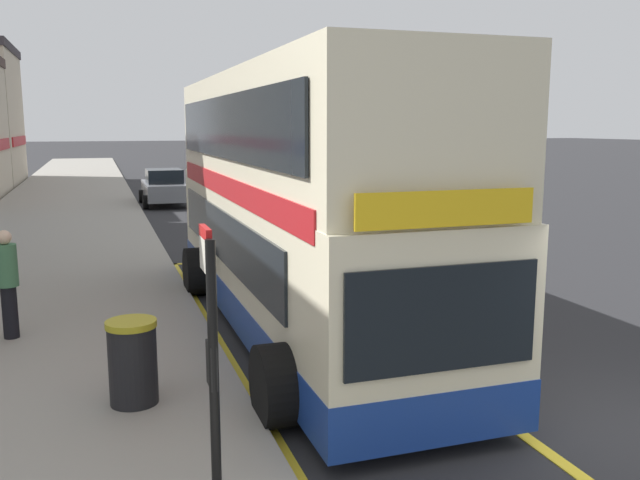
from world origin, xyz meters
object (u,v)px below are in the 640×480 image
(double_decker_bus, at_px, (296,211))
(parked_car_grey_kerbside, at_px, (320,182))
(parked_car_grey_behind, at_px, (164,187))
(litter_bin, at_px, (133,362))
(parked_car_white_distant, at_px, (365,194))
(parked_car_black_across, at_px, (206,160))
(bus_stop_sign, at_px, (212,344))
(pedestrian_waiting_near_sign, at_px, (7,280))

(double_decker_bus, distance_m, parked_car_grey_kerbside, 21.63)
(parked_car_grey_behind, relative_size, litter_bin, 3.99)
(parked_car_white_distant, xyz_separation_m, parked_car_grey_behind, (-7.47, 5.57, 0.00))
(double_decker_bus, height_order, parked_car_black_across, double_decker_bus)
(bus_stop_sign, distance_m, parked_car_black_across, 49.65)
(parked_car_grey_behind, bearing_deg, bus_stop_sign, -93.10)
(double_decker_bus, xyz_separation_m, parked_car_white_distant, (7.10, 14.09, -1.26))
(parked_car_black_across, bearing_deg, double_decker_bus, -95.95)
(parked_car_grey_behind, bearing_deg, litter_bin, -95.05)
(parked_car_grey_behind, xyz_separation_m, parked_car_grey_kerbside, (7.63, 0.69, 0.00))
(parked_car_white_distant, bearing_deg, parked_car_grey_kerbside, 91.36)
(pedestrian_waiting_near_sign, xyz_separation_m, litter_bin, (1.74, -3.30, -0.43))
(litter_bin, bearing_deg, pedestrian_waiting_near_sign, 117.82)
(bus_stop_sign, height_order, parked_car_white_distant, bus_stop_sign)
(parked_car_black_across, bearing_deg, parked_car_grey_behind, -102.25)
(parked_car_white_distant, relative_size, litter_bin, 3.99)
(double_decker_bus, bearing_deg, parked_car_grey_behind, 91.09)
(parked_car_white_distant, xyz_separation_m, parked_car_grey_kerbside, (0.16, 6.25, 0.00))
(parked_car_grey_kerbside, bearing_deg, bus_stop_sign, -110.48)
(litter_bin, bearing_deg, bus_stop_sign, -77.16)
(bus_stop_sign, bearing_deg, parked_car_white_distant, 64.08)
(double_decker_bus, relative_size, pedestrian_waiting_near_sign, 5.94)
(parked_car_white_distant, height_order, litter_bin, parked_car_white_distant)
(double_decker_bus, xyz_separation_m, litter_bin, (-2.94, -2.85, -1.39))
(parked_car_white_distant, relative_size, parked_car_grey_behind, 1.00)
(bus_stop_sign, relative_size, parked_car_grey_kerbside, 0.60)
(parked_car_white_distant, height_order, parked_car_black_across, same)
(pedestrian_waiting_near_sign, height_order, litter_bin, pedestrian_waiting_near_sign)
(double_decker_bus, height_order, parked_car_grey_kerbside, double_decker_bus)
(parked_car_grey_behind, relative_size, pedestrian_waiting_near_sign, 2.38)
(parked_car_white_distant, xyz_separation_m, litter_bin, (-10.04, -16.94, -0.13))
(double_decker_bus, xyz_separation_m, bus_stop_sign, (-2.36, -5.37, -0.42))
(parked_car_grey_kerbside, height_order, parked_car_black_across, same)
(double_decker_bus, distance_m, parked_car_white_distant, 15.82)
(pedestrian_waiting_near_sign, relative_size, litter_bin, 1.67)
(parked_car_grey_behind, bearing_deg, parked_car_black_across, 78.30)
(bus_stop_sign, relative_size, parked_car_black_across, 0.60)
(parked_car_grey_kerbside, relative_size, litter_bin, 3.99)
(parked_car_black_across, distance_m, pedestrian_waiting_near_sign, 44.36)
(double_decker_bus, xyz_separation_m, parked_car_grey_behind, (-0.37, 19.65, -1.26))
(double_decker_bus, bearing_deg, parked_car_black_across, 83.16)
(bus_stop_sign, distance_m, parked_car_grey_behind, 25.12)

